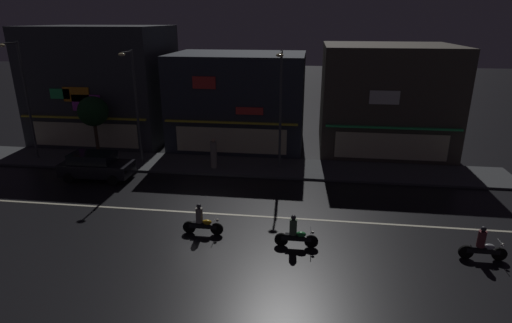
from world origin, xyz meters
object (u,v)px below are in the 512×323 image
(streetlamp_mid, at_px, (135,99))
(motorcycle_lead, at_px, (295,234))
(parked_car_near_kerb, at_px, (96,165))
(motorcycle_opposite_lane, at_px, (483,246))
(streetlamp_west, at_px, (24,93))
(motorcycle_following, at_px, (202,222))
(traffic_cone, at_px, (100,170))
(streetlamp_east, at_px, (280,102))
(pedestrian_on_sidewalk, at_px, (214,154))

(streetlamp_mid, height_order, motorcycle_lead, streetlamp_mid)
(parked_car_near_kerb, bearing_deg, motorcycle_opposite_lane, -17.60)
(streetlamp_west, xyz_separation_m, motorcycle_following, (14.21, -8.58, -4.11))
(parked_car_near_kerb, xyz_separation_m, traffic_cone, (-0.24, 0.80, -0.59))
(streetlamp_west, distance_m, parked_car_near_kerb, 7.64)
(motorcycle_lead, bearing_deg, streetlamp_east, -78.65)
(streetlamp_mid, relative_size, motorcycle_opposite_lane, 3.91)
(streetlamp_west, xyz_separation_m, streetlamp_east, (17.06, 0.44, -0.23))
(pedestrian_on_sidewalk, bearing_deg, streetlamp_west, -136.40)
(streetlamp_west, height_order, traffic_cone, streetlamp_west)
(pedestrian_on_sidewalk, bearing_deg, traffic_cone, -121.59)
(motorcycle_lead, height_order, motorcycle_opposite_lane, same)
(parked_car_near_kerb, distance_m, motorcycle_lead, 14.07)
(motorcycle_lead, distance_m, motorcycle_opposite_lane, 7.65)
(streetlamp_east, bearing_deg, motorcycle_opposite_lane, -46.42)
(streetlamp_mid, relative_size, streetlamp_east, 0.99)
(parked_car_near_kerb, relative_size, motorcycle_opposite_lane, 2.26)
(motorcycle_lead, xyz_separation_m, traffic_cone, (-12.77, 7.20, -0.36))
(parked_car_near_kerb, xyz_separation_m, motorcycle_following, (8.23, -5.86, -0.24))
(pedestrian_on_sidewalk, relative_size, motorcycle_following, 1.04)
(streetlamp_east, height_order, motorcycle_lead, streetlamp_east)
(streetlamp_west, bearing_deg, traffic_cone, -18.57)
(streetlamp_mid, distance_m, streetlamp_east, 9.44)
(streetlamp_west, bearing_deg, motorcycle_opposite_lane, -19.24)
(streetlamp_west, relative_size, motorcycle_opposite_lane, 4.16)
(streetlamp_east, distance_m, parked_car_near_kerb, 12.09)
(parked_car_near_kerb, xyz_separation_m, motorcycle_opposite_lane, (20.18, -6.40, -0.24))
(streetlamp_west, distance_m, pedestrian_on_sidewalk, 13.34)
(streetlamp_mid, height_order, traffic_cone, streetlamp_mid)
(streetlamp_west, height_order, motorcycle_following, streetlamp_west)
(pedestrian_on_sidewalk, height_order, parked_car_near_kerb, pedestrian_on_sidewalk)
(streetlamp_west, bearing_deg, motorcycle_following, -31.13)
(parked_car_near_kerb, height_order, motorcycle_following, parked_car_near_kerb)
(streetlamp_west, height_order, motorcycle_opposite_lane, streetlamp_west)
(motorcycle_following, bearing_deg, traffic_cone, -43.13)
(streetlamp_east, distance_m, pedestrian_on_sidewalk, 5.52)
(streetlamp_east, relative_size, motorcycle_following, 3.93)
(motorcycle_lead, bearing_deg, pedestrian_on_sidewalk, -54.86)
(traffic_cone, bearing_deg, streetlamp_mid, 48.03)
(streetlamp_mid, distance_m, motorcycle_following, 11.61)
(motorcycle_opposite_lane, bearing_deg, motorcycle_lead, -2.29)
(motorcycle_lead, distance_m, motorcycle_following, 4.34)
(traffic_cone, bearing_deg, motorcycle_lead, -29.41)
(motorcycle_following, bearing_deg, streetlamp_east, -112.52)
(parked_car_near_kerb, distance_m, motorcycle_following, 10.10)
(streetlamp_east, bearing_deg, parked_car_near_kerb, -164.07)
(streetlamp_west, relative_size, pedestrian_on_sidewalk, 4.00)
(streetlamp_west, bearing_deg, streetlamp_mid, 1.19)
(parked_car_near_kerb, bearing_deg, pedestrian_on_sidewalk, 20.66)
(streetlamp_west, height_order, pedestrian_on_sidewalk, streetlamp_west)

